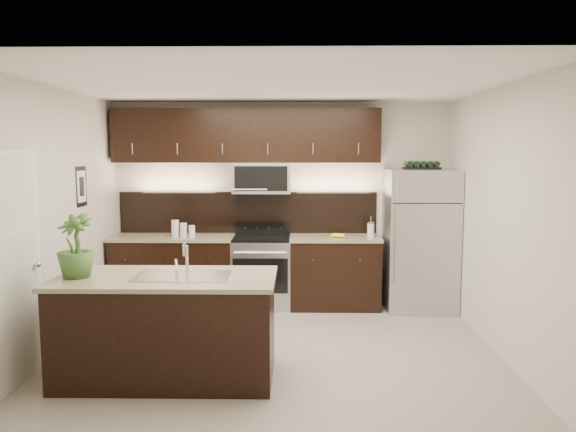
# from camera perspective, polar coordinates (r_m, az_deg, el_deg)

# --- Properties ---
(ground) EXTENTS (4.50, 4.50, 0.00)m
(ground) POSITION_cam_1_polar(r_m,az_deg,el_deg) (5.95, -1.23, -13.57)
(ground) COLOR gray
(ground) RESTS_ON ground
(room_walls) EXTENTS (4.52, 4.02, 2.71)m
(room_walls) POSITION_cam_1_polar(r_m,az_deg,el_deg) (5.56, -2.44, 2.94)
(room_walls) COLOR beige
(room_walls) RESTS_ON ground
(counter_run) EXTENTS (3.51, 0.65, 0.94)m
(counter_run) POSITION_cam_1_polar(r_m,az_deg,el_deg) (7.47, -4.26, -5.63)
(counter_run) COLOR black
(counter_run) RESTS_ON ground
(upper_fixtures) EXTENTS (3.49, 0.40, 1.66)m
(upper_fixtures) POSITION_cam_1_polar(r_m,az_deg,el_deg) (7.44, -4.06, 7.28)
(upper_fixtures) COLOR black
(upper_fixtures) RESTS_ON counter_run
(island) EXTENTS (1.96, 0.96, 0.94)m
(island) POSITION_cam_1_polar(r_m,az_deg,el_deg) (5.28, -12.17, -10.96)
(island) COLOR black
(island) RESTS_ON ground
(sink_faucet) EXTENTS (0.84, 0.50, 0.28)m
(sink_faucet) POSITION_cam_1_polar(r_m,az_deg,el_deg) (5.13, -10.63, -5.84)
(sink_faucet) COLOR silver
(sink_faucet) RESTS_ON island
(refrigerator) EXTENTS (0.88, 0.79, 1.82)m
(refrigerator) POSITION_cam_1_polar(r_m,az_deg,el_deg) (7.47, 13.19, -2.35)
(refrigerator) COLOR #B2B2B7
(refrigerator) RESTS_ON ground
(wine_rack) EXTENTS (0.45, 0.28, 0.10)m
(wine_rack) POSITION_cam_1_polar(r_m,az_deg,el_deg) (7.38, 13.39, 5.02)
(wine_rack) COLOR black
(wine_rack) RESTS_ON refrigerator
(plant) EXTENTS (0.39, 0.39, 0.57)m
(plant) POSITION_cam_1_polar(r_m,az_deg,el_deg) (5.29, -20.78, -2.82)
(plant) COLOR #386026
(plant) RESTS_ON island
(canisters) EXTENTS (0.32, 0.15, 0.22)m
(canisters) POSITION_cam_1_polar(r_m,az_deg,el_deg) (7.42, -10.76, -1.36)
(canisters) COLOR silver
(canisters) RESTS_ON counter_run
(french_press) EXTENTS (0.09, 0.09, 0.27)m
(french_press) POSITION_cam_1_polar(r_m,az_deg,el_deg) (7.35, 8.40, -1.36)
(french_press) COLOR silver
(french_press) RESTS_ON counter_run
(bananas) EXTENTS (0.23, 0.21, 0.06)m
(bananas) POSITION_cam_1_polar(r_m,az_deg,el_deg) (7.28, 4.79, -1.94)
(bananas) COLOR yellow
(bananas) RESTS_ON counter_run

